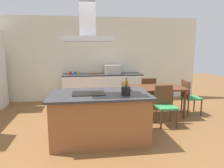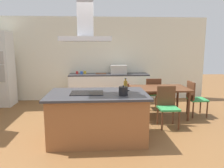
% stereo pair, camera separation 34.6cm
% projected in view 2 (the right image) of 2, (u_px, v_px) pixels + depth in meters
% --- Properties ---
extents(ground, '(16.00, 16.00, 0.00)m').
position_uv_depth(ground, '(98.00, 115.00, 5.70)').
color(ground, brown).
extents(wall_back, '(7.20, 0.10, 2.70)m').
position_uv_depth(wall_back, '(97.00, 59.00, 7.20)').
color(wall_back, silver).
rests_on(wall_back, ground).
extents(kitchen_island, '(1.85, 1.14, 0.90)m').
position_uv_depth(kitchen_island, '(98.00, 116.00, 4.15)').
color(kitchen_island, '#995B33').
rests_on(kitchen_island, ground).
extents(cooktop, '(0.60, 0.44, 0.01)m').
position_uv_depth(cooktop, '(87.00, 93.00, 4.06)').
color(cooktop, black).
rests_on(cooktop, kitchen_island).
extents(tea_kettle, '(0.21, 0.16, 0.19)m').
position_uv_depth(tea_kettle, '(123.00, 91.00, 3.86)').
color(tea_kettle, black).
rests_on(tea_kettle, kitchen_island).
extents(olive_oil_bottle, '(0.07, 0.07, 0.25)m').
position_uv_depth(olive_oil_bottle, '(125.00, 86.00, 4.24)').
color(olive_oil_bottle, olive).
rests_on(olive_oil_bottle, kitchen_island).
extents(back_counter, '(2.51, 0.62, 0.90)m').
position_uv_depth(back_counter, '(109.00, 88.00, 7.01)').
color(back_counter, silver).
rests_on(back_counter, ground).
extents(countertop_microwave, '(0.50, 0.38, 0.28)m').
position_uv_depth(countertop_microwave, '(119.00, 69.00, 6.93)').
color(countertop_microwave, '#B2AFAA').
rests_on(countertop_microwave, back_counter).
extents(coffee_mug_red, '(0.08, 0.08, 0.09)m').
position_uv_depth(coffee_mug_red, '(77.00, 73.00, 6.89)').
color(coffee_mug_red, red).
rests_on(coffee_mug_red, back_counter).
extents(coffee_mug_blue, '(0.08, 0.08, 0.09)m').
position_uv_depth(coffee_mug_blue, '(81.00, 73.00, 6.87)').
color(coffee_mug_blue, '#2D56B2').
rests_on(coffee_mug_blue, back_counter).
extents(coffee_mug_yellow, '(0.08, 0.08, 0.09)m').
position_uv_depth(coffee_mug_yellow, '(85.00, 72.00, 6.94)').
color(coffee_mug_yellow, gold).
rests_on(coffee_mug_yellow, back_counter).
extents(cutting_board, '(0.34, 0.24, 0.02)m').
position_uv_depth(cutting_board, '(101.00, 73.00, 6.96)').
color(cutting_board, '#59331E').
rests_on(cutting_board, back_counter).
extents(wall_oven_stack, '(0.70, 0.66, 2.20)m').
position_uv_depth(wall_oven_stack, '(0.00, 69.00, 6.46)').
color(wall_oven_stack, silver).
rests_on(wall_oven_stack, ground).
extents(dining_table, '(1.40, 0.90, 0.75)m').
position_uv_depth(dining_table, '(159.00, 91.00, 5.45)').
color(dining_table, '#59331E').
rests_on(dining_table, ground).
extents(chair_at_left_end, '(0.42, 0.42, 0.89)m').
position_uv_depth(chair_at_left_end, '(123.00, 98.00, 5.41)').
color(chair_at_left_end, '#33934C').
rests_on(chair_at_left_end, ground).
extents(chair_facing_island, '(0.42, 0.42, 0.89)m').
position_uv_depth(chair_facing_island, '(167.00, 104.00, 4.82)').
color(chair_facing_island, '#33934C').
rests_on(chair_facing_island, ground).
extents(chair_facing_back_wall, '(0.42, 0.42, 0.89)m').
position_uv_depth(chair_facing_back_wall, '(152.00, 92.00, 6.13)').
color(chair_facing_back_wall, '#33934C').
rests_on(chair_facing_back_wall, ground).
extents(chair_at_right_end, '(0.42, 0.42, 0.89)m').
position_uv_depth(chair_at_right_end, '(194.00, 96.00, 5.53)').
color(chair_at_right_end, '#33934C').
rests_on(chair_at_right_end, ground).
extents(range_hood, '(0.90, 0.55, 0.78)m').
position_uv_depth(range_hood, '(86.00, 27.00, 3.86)').
color(range_hood, '#ADADB2').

